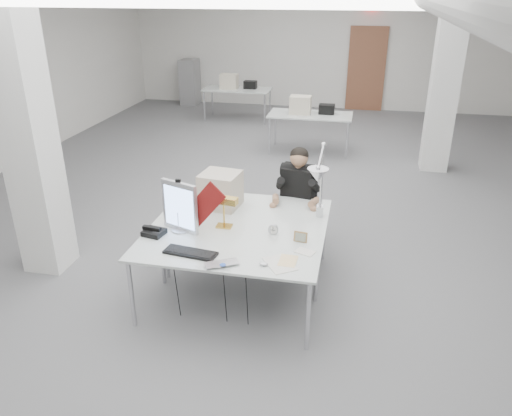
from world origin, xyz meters
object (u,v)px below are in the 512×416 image
at_px(monitor, 180,207).
at_px(bankers_lamp, 224,210).
at_px(desk_main, 227,248).
at_px(architect_lamp, 320,183).
at_px(office_chair, 298,209).
at_px(desk_phone, 154,232).
at_px(seated_person, 298,184).
at_px(beige_monitor, 221,190).
at_px(laptop, 223,266).

distance_m(monitor, bankers_lamp, 0.45).
height_order(desk_main, architect_lamp, architect_lamp).
distance_m(office_chair, architect_lamp, 1.11).
bearing_deg(desk_phone, bankers_lamp, 37.11).
relative_size(bankers_lamp, desk_phone, 1.85).
distance_m(seated_person, beige_monitor, 0.95).
xyz_separation_m(office_chair, beige_monitor, (-0.81, -0.54, 0.40)).
height_order(office_chair, architect_lamp, architect_lamp).
height_order(office_chair, laptop, office_chair).
distance_m(desk_main, architect_lamp, 1.14).
bearing_deg(beige_monitor, architect_lamp, -7.37).
relative_size(office_chair, bankers_lamp, 2.94).
distance_m(bankers_lamp, beige_monitor, 0.54).
xyz_separation_m(monitor, architect_lamp, (1.35, 0.39, 0.21)).
bearing_deg(laptop, architect_lamp, 23.98).
distance_m(monitor, architect_lamp, 1.42).
distance_m(laptop, bankers_lamp, 0.84).
relative_size(office_chair, monitor, 2.11).
relative_size(desk_main, desk_phone, 8.87).
bearing_deg(architect_lamp, desk_main, -151.95).
height_order(seated_person, architect_lamp, architect_lamp).
relative_size(seated_person, monitor, 1.59).
relative_size(seated_person, architect_lamp, 0.89).
distance_m(laptop, architect_lamp, 1.34).
bearing_deg(desk_phone, beige_monitor, 71.53).
height_order(desk_main, seated_person, seated_person).
bearing_deg(office_chair, beige_monitor, -136.10).
bearing_deg(office_chair, desk_main, -98.47).
bearing_deg(beige_monitor, seated_person, 38.35).
relative_size(desk_phone, beige_monitor, 0.49).
bearing_deg(architect_lamp, monitor, -174.60).
bearing_deg(seated_person, bankers_lamp, -112.13).
xyz_separation_m(office_chair, monitor, (-1.04, -1.22, 0.46)).
xyz_separation_m(laptop, beige_monitor, (-0.38, 1.30, 0.18)).
bearing_deg(office_chair, desk_phone, -122.81).
bearing_deg(architect_lamp, laptop, -136.67).
relative_size(seated_person, beige_monitor, 2.03).
relative_size(office_chair, architect_lamp, 1.17).
xyz_separation_m(desk_main, desk_phone, (-0.78, 0.10, 0.04)).
distance_m(seated_person, laptop, 1.85).
relative_size(seated_person, bankers_lamp, 2.23).
bearing_deg(bankers_lamp, architect_lamp, 22.24).
bearing_deg(desk_main, desk_phone, 172.53).
height_order(office_chair, seated_person, seated_person).
bearing_deg(office_chair, bankers_lamp, -110.88).
distance_m(bankers_lamp, architect_lamp, 1.01).
bearing_deg(desk_phone, office_chair, 57.88).
xyz_separation_m(seated_person, laptop, (-0.43, -1.80, -0.13)).
bearing_deg(office_chair, monitor, -120.42).
bearing_deg(office_chair, architect_lamp, -59.55).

